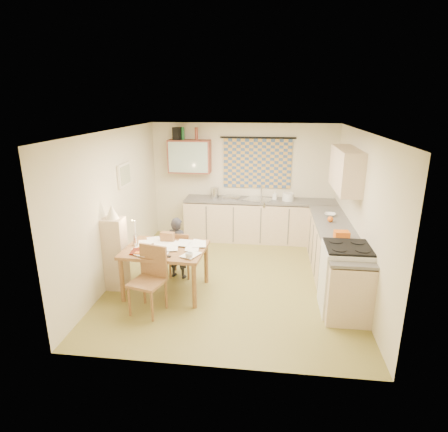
# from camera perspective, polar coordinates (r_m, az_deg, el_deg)

# --- Properties ---
(floor) EXTENTS (4.00, 4.50, 0.02)m
(floor) POSITION_cam_1_polar(r_m,az_deg,el_deg) (6.56, 1.32, -9.63)
(floor) COLOR olive
(floor) RESTS_ON ground
(ceiling) EXTENTS (4.00, 4.50, 0.02)m
(ceiling) POSITION_cam_1_polar(r_m,az_deg,el_deg) (5.87, 1.50, 12.89)
(ceiling) COLOR white
(ceiling) RESTS_ON floor
(wall_back) EXTENTS (4.00, 0.02, 2.50)m
(wall_back) POSITION_cam_1_polar(r_m,az_deg,el_deg) (8.28, 2.95, 5.34)
(wall_back) COLOR beige
(wall_back) RESTS_ON floor
(wall_front) EXTENTS (4.00, 0.02, 2.50)m
(wall_front) POSITION_cam_1_polar(r_m,az_deg,el_deg) (3.99, -1.82, -8.04)
(wall_front) COLOR beige
(wall_front) RESTS_ON floor
(wall_left) EXTENTS (0.02, 4.50, 2.50)m
(wall_left) POSITION_cam_1_polar(r_m,az_deg,el_deg) (6.59, -16.26, 1.55)
(wall_left) COLOR beige
(wall_left) RESTS_ON floor
(wall_right) EXTENTS (0.02, 4.50, 2.50)m
(wall_right) POSITION_cam_1_polar(r_m,az_deg,el_deg) (6.24, 20.10, 0.31)
(wall_right) COLOR beige
(wall_right) RESTS_ON floor
(window_blind) EXTENTS (1.45, 0.03, 1.05)m
(window_blind) POSITION_cam_1_polar(r_m,az_deg,el_deg) (8.15, 5.10, 7.97)
(window_blind) COLOR #35507B
(window_blind) RESTS_ON wall_back
(curtain_rod) EXTENTS (1.60, 0.04, 0.04)m
(curtain_rod) POSITION_cam_1_polar(r_m,az_deg,el_deg) (8.06, 5.20, 11.80)
(curtain_rod) COLOR black
(curtain_rod) RESTS_ON wall_back
(wall_cabinet) EXTENTS (0.90, 0.34, 0.70)m
(wall_cabinet) POSITION_cam_1_polar(r_m,az_deg,el_deg) (8.17, -5.25, 9.04)
(wall_cabinet) COLOR brown
(wall_cabinet) RESTS_ON wall_back
(wall_cabinet_glass) EXTENTS (0.84, 0.02, 0.64)m
(wall_cabinet_glass) POSITION_cam_1_polar(r_m,az_deg,el_deg) (8.01, -5.51, 8.87)
(wall_cabinet_glass) COLOR #99B2A5
(wall_cabinet_glass) RESTS_ON wall_back
(upper_cabinet_right) EXTENTS (0.34, 1.30, 0.70)m
(upper_cabinet_right) POSITION_cam_1_polar(r_m,az_deg,el_deg) (6.59, 18.09, 6.75)
(upper_cabinet_right) COLOR #CAAB88
(upper_cabinet_right) RESTS_ON wall_right
(framed_print) EXTENTS (0.04, 0.50, 0.40)m
(framed_print) POSITION_cam_1_polar(r_m,az_deg,el_deg) (6.84, -14.98, 6.08)
(framed_print) COLOR beige
(framed_print) RESTS_ON wall_left
(print_canvas) EXTENTS (0.01, 0.42, 0.32)m
(print_canvas) POSITION_cam_1_polar(r_m,az_deg,el_deg) (6.83, -14.78, 6.08)
(print_canvas) COLOR beige
(print_canvas) RESTS_ON wall_left
(counter_back) EXTENTS (3.30, 0.62, 0.92)m
(counter_back) POSITION_cam_1_polar(r_m,az_deg,el_deg) (8.17, 5.66, -0.69)
(counter_back) COLOR #CAAB88
(counter_back) RESTS_ON floor
(counter_right) EXTENTS (0.62, 2.95, 0.92)m
(counter_right) POSITION_cam_1_polar(r_m,az_deg,el_deg) (6.61, 16.42, -5.76)
(counter_right) COLOR #CAAB88
(counter_right) RESTS_ON floor
(stove) EXTENTS (0.65, 0.65, 1.01)m
(stove) POSITION_cam_1_polar(r_m,az_deg,el_deg) (5.70, 17.99, -9.10)
(stove) COLOR white
(stove) RESTS_ON floor
(sink) EXTENTS (0.69, 0.64, 0.10)m
(sink) POSITION_cam_1_polar(r_m,az_deg,el_deg) (8.05, 5.20, 2.23)
(sink) COLOR silver
(sink) RESTS_ON counter_back
(tap) EXTENTS (0.04, 0.04, 0.28)m
(tap) POSITION_cam_1_polar(r_m,az_deg,el_deg) (8.18, 5.74, 3.76)
(tap) COLOR silver
(tap) RESTS_ON counter_back
(dish_rack) EXTENTS (0.41, 0.37, 0.06)m
(dish_rack) POSITION_cam_1_polar(r_m,az_deg,el_deg) (8.07, 1.24, 2.85)
(dish_rack) COLOR silver
(dish_rack) RESTS_ON counter_back
(kettle) EXTENTS (0.18, 0.18, 0.24)m
(kettle) POSITION_cam_1_polar(r_m,az_deg,el_deg) (8.09, -1.42, 3.54)
(kettle) COLOR silver
(kettle) RESTS_ON counter_back
(mixing_bowl) EXTENTS (0.29, 0.29, 0.16)m
(mixing_bowl) POSITION_cam_1_polar(r_m,az_deg,el_deg) (8.03, 9.72, 2.90)
(mixing_bowl) COLOR white
(mixing_bowl) RESTS_ON counter_back
(soap_bottle) EXTENTS (0.12, 0.12, 0.19)m
(soap_bottle) POSITION_cam_1_polar(r_m,az_deg,el_deg) (8.06, 7.77, 3.15)
(soap_bottle) COLOR white
(soap_bottle) RESTS_ON counter_back
(bowl) EXTENTS (0.27, 0.27, 0.05)m
(bowl) POSITION_cam_1_polar(r_m,az_deg,el_deg) (7.13, 15.86, 0.20)
(bowl) COLOR white
(bowl) RESTS_ON counter_right
(orange_bag) EXTENTS (0.23, 0.17, 0.12)m
(orange_bag) POSITION_cam_1_polar(r_m,az_deg,el_deg) (6.01, 17.50, -2.77)
(orange_bag) COLOR orange
(orange_bag) RESTS_ON counter_right
(fruit_orange) EXTENTS (0.10, 0.10, 0.10)m
(fruit_orange) POSITION_cam_1_polar(r_m,az_deg,el_deg) (6.77, 15.90, -0.48)
(fruit_orange) COLOR orange
(fruit_orange) RESTS_ON counter_right
(speaker) EXTENTS (0.21, 0.24, 0.26)m
(speaker) POSITION_cam_1_polar(r_m,az_deg,el_deg) (8.17, -7.03, 12.38)
(speaker) COLOR black
(speaker) RESTS_ON wall_cabinet
(bottle_green) EXTENTS (0.08, 0.08, 0.26)m
(bottle_green) POSITION_cam_1_polar(r_m,az_deg,el_deg) (8.15, -6.29, 12.39)
(bottle_green) COLOR #195926
(bottle_green) RESTS_ON wall_cabinet
(bottle_brown) EXTENTS (0.09, 0.09, 0.26)m
(bottle_brown) POSITION_cam_1_polar(r_m,az_deg,el_deg) (8.09, -4.23, 12.41)
(bottle_brown) COLOR brown
(bottle_brown) RESTS_ON wall_cabinet
(dining_table) EXTENTS (1.29, 1.00, 0.75)m
(dining_table) POSITION_cam_1_polar(r_m,az_deg,el_deg) (6.07, -8.81, -8.10)
(dining_table) COLOR brown
(dining_table) RESTS_ON floor
(chair_far) EXTENTS (0.38, 0.38, 0.83)m
(chair_far) POSITION_cam_1_polar(r_m,az_deg,el_deg) (6.62, -6.52, -6.94)
(chair_far) COLOR brown
(chair_far) RESTS_ON floor
(chair_near) EXTENTS (0.54, 0.54, 0.97)m
(chair_near) POSITION_cam_1_polar(r_m,az_deg,el_deg) (5.61, -11.44, -11.37)
(chair_near) COLOR brown
(chair_near) RESTS_ON floor
(person) EXTENTS (0.51, 0.43, 1.08)m
(person) POSITION_cam_1_polar(r_m,az_deg,el_deg) (6.46, -7.10, -4.83)
(person) COLOR black
(person) RESTS_ON floor
(shelf_stand) EXTENTS (0.32, 0.30, 1.19)m
(shelf_stand) POSITION_cam_1_polar(r_m,az_deg,el_deg) (6.28, -16.17, -5.54)
(shelf_stand) COLOR #CAAB88
(shelf_stand) RESTS_ON floor
(lampshade) EXTENTS (0.20, 0.20, 0.22)m
(lampshade) POSITION_cam_1_polar(r_m,az_deg,el_deg) (6.05, -16.72, 0.64)
(lampshade) COLOR beige
(lampshade) RESTS_ON shelf_stand
(letter_rack) EXTENTS (0.23, 0.13, 0.16)m
(letter_rack) POSITION_cam_1_polar(r_m,az_deg,el_deg) (6.15, -8.61, -3.18)
(letter_rack) COLOR brown
(letter_rack) RESTS_ON dining_table
(mug) EXTENTS (0.16, 0.16, 0.09)m
(mug) POSITION_cam_1_polar(r_m,az_deg,el_deg) (5.49, -5.34, -6.03)
(mug) COLOR white
(mug) RESTS_ON dining_table
(magazine) EXTENTS (0.23, 0.28, 0.02)m
(magazine) POSITION_cam_1_polar(r_m,az_deg,el_deg) (5.86, -13.95, -5.26)
(magazine) COLOR maroon
(magazine) RESTS_ON dining_table
(book) EXTENTS (0.27, 0.31, 0.02)m
(book) POSITION_cam_1_polar(r_m,az_deg,el_deg) (5.98, -13.05, -4.76)
(book) COLOR orange
(book) RESTS_ON dining_table
(orange_box) EXTENTS (0.12, 0.08, 0.04)m
(orange_box) POSITION_cam_1_polar(r_m,az_deg,el_deg) (5.73, -12.82, -5.62)
(orange_box) COLOR orange
(orange_box) RESTS_ON dining_table
(eyeglasses) EXTENTS (0.13, 0.05, 0.02)m
(eyeglasses) POSITION_cam_1_polar(r_m,az_deg,el_deg) (5.59, -8.73, -6.10)
(eyeglasses) COLOR black
(eyeglasses) RESTS_ON dining_table
(candle_holder) EXTENTS (0.07, 0.07, 0.18)m
(candle_holder) POSITION_cam_1_polar(r_m,az_deg,el_deg) (6.08, -13.43, -3.62)
(candle_holder) COLOR silver
(candle_holder) RESTS_ON dining_table
(candle) EXTENTS (0.03, 0.03, 0.22)m
(candle) POSITION_cam_1_polar(r_m,az_deg,el_deg) (6.06, -13.43, -1.68)
(candle) COLOR white
(candle) RESTS_ON dining_table
(candle_flame) EXTENTS (0.02, 0.02, 0.02)m
(candle_flame) POSITION_cam_1_polar(r_m,az_deg,el_deg) (6.00, -13.84, -0.66)
(candle_flame) COLOR #FFCC66
(candle_flame) RESTS_ON dining_table
(papers) EXTENTS (1.15, 0.92, 0.03)m
(papers) POSITION_cam_1_polar(r_m,az_deg,el_deg) (5.95, -8.49, -4.56)
(papers) COLOR white
(papers) RESTS_ON dining_table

